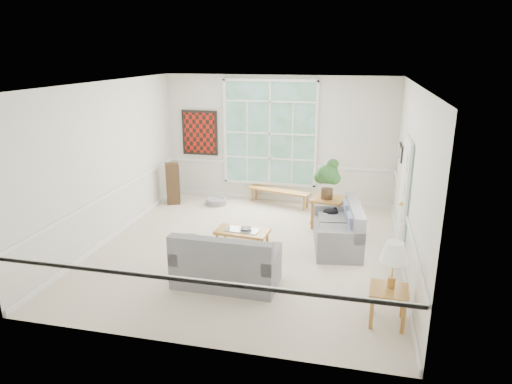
{
  "coord_description": "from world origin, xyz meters",
  "views": [
    {
      "loc": [
        1.88,
        -7.57,
        3.52
      ],
      "look_at": [
        0.1,
        0.2,
        1.05
      ],
      "focal_mm": 32.0,
      "sensor_mm": 36.0,
      "label": 1
    }
  ],
  "objects_px": {
    "end_table": "(328,213)",
    "loveseat_right": "(337,226)",
    "side_table": "(388,306)",
    "coffee_table": "(242,239)",
    "loveseat_front": "(226,258)"
  },
  "relations": [
    {
      "from": "loveseat_right",
      "to": "coffee_table",
      "type": "xyz_separation_m",
      "value": [
        -1.7,
        -0.46,
        -0.24
      ]
    },
    {
      "from": "coffee_table",
      "to": "end_table",
      "type": "relative_size",
      "value": 1.54
    },
    {
      "from": "loveseat_right",
      "to": "side_table",
      "type": "xyz_separation_m",
      "value": [
        0.81,
        -2.38,
        -0.17
      ]
    },
    {
      "from": "side_table",
      "to": "end_table",
      "type": "bearing_deg",
      "value": 107.32
    },
    {
      "from": "end_table",
      "to": "side_table",
      "type": "height_order",
      "value": "end_table"
    },
    {
      "from": "coffee_table",
      "to": "end_table",
      "type": "bearing_deg",
      "value": 49.96
    },
    {
      "from": "loveseat_right",
      "to": "loveseat_front",
      "type": "height_order",
      "value": "loveseat_front"
    },
    {
      "from": "coffee_table",
      "to": "side_table",
      "type": "distance_m",
      "value": 3.17
    },
    {
      "from": "loveseat_front",
      "to": "coffee_table",
      "type": "bearing_deg",
      "value": 94.78
    },
    {
      "from": "side_table",
      "to": "loveseat_right",
      "type": "bearing_deg",
      "value": 108.73
    },
    {
      "from": "loveseat_front",
      "to": "side_table",
      "type": "bearing_deg",
      "value": -12.77
    },
    {
      "from": "loveseat_front",
      "to": "end_table",
      "type": "height_order",
      "value": "loveseat_front"
    },
    {
      "from": "coffee_table",
      "to": "side_table",
      "type": "bearing_deg",
      "value": -32.43
    },
    {
      "from": "loveseat_front",
      "to": "loveseat_right",
      "type": "bearing_deg",
      "value": 48.99
    },
    {
      "from": "end_table",
      "to": "loveseat_right",
      "type": "bearing_deg",
      "value": -76.16
    }
  ]
}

